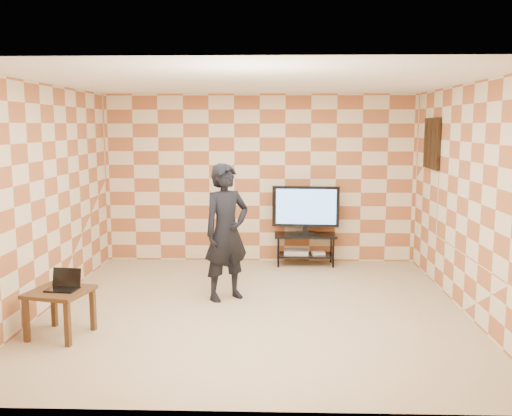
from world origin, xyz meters
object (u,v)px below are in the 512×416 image
object	(u,v)px
tv	(306,208)
person	(226,232)
side_table	(60,298)
tv_stand	(305,242)

from	to	relation	value
tv	person	xyz separation A→B (m)	(-1.10, -1.82, -0.05)
tv	side_table	world-z (taller)	tv
tv	side_table	bearing A→B (deg)	-130.86
side_table	tv_stand	bearing A→B (deg)	49.16
tv_stand	side_table	xyz separation A→B (m)	(-2.74, -3.18, 0.05)
tv_stand	tv	size ratio (longest dim) A/B	0.92
tv	tv_stand	bearing A→B (deg)	94.07
tv_stand	tv	distance (m)	0.56
side_table	person	size ratio (longest dim) A/B	0.40
tv	person	distance (m)	2.12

